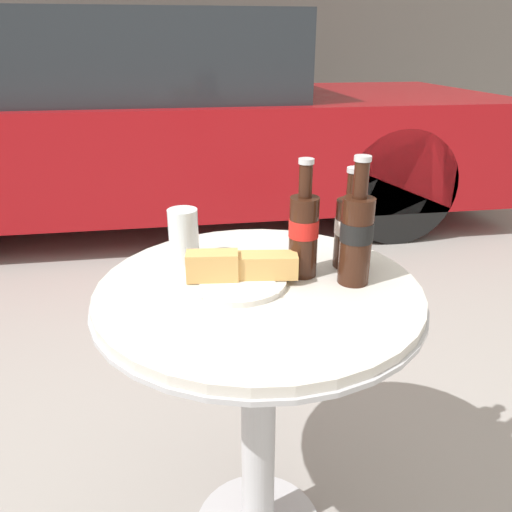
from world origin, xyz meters
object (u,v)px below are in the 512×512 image
cola_bottle_center (356,235)px  parked_car (153,125)px  cola_bottle_left (351,229)px  drinking_glass (184,238)px  lunch_plate_near (238,273)px  cola_bottle_right (304,231)px  bistro_table (258,352)px

cola_bottle_center → parked_car: (-0.49, 2.72, -0.17)m
cola_bottle_left → drinking_glass: 0.37m
cola_bottle_center → lunch_plate_near: cola_bottle_center is taller
cola_bottle_right → cola_bottle_center: cola_bottle_center is taller
bistro_table → cola_bottle_center: (0.19, -0.02, 0.27)m
cola_bottle_left → cola_bottle_center: cola_bottle_center is taller
cola_bottle_right → parked_car: 2.70m
bistro_table → lunch_plate_near: (-0.04, 0.01, 0.19)m
cola_bottle_center → lunch_plate_near: size_ratio=1.14×
lunch_plate_near → parked_car: bearing=95.5°
cola_bottle_right → lunch_plate_near: cola_bottle_right is taller
cola_bottle_center → drinking_glass: 0.38m
parked_car → lunch_plate_near: bearing=-84.5°
bistro_table → cola_bottle_center: 0.33m
cola_bottle_left → lunch_plate_near: 0.26m
cola_bottle_center → bistro_table: bearing=175.4°
cola_bottle_left → parked_car: (-0.51, 2.64, -0.16)m
lunch_plate_near → parked_car: (-0.26, 2.69, -0.10)m
cola_bottle_right → cola_bottle_center: (0.09, -0.05, 0.01)m
bistro_table → cola_bottle_left: bearing=16.7°
lunch_plate_near → cola_bottle_center: bearing=-6.7°
lunch_plate_near → cola_bottle_right: bearing=9.7°
drinking_glass → lunch_plate_near: (0.10, -0.14, -0.03)m
cola_bottle_left → cola_bottle_right: cola_bottle_right is taller
cola_bottle_right → parked_car: size_ratio=0.05×
bistro_table → parked_car: size_ratio=0.15×
cola_bottle_right → drinking_glass: 0.27m
cola_bottle_right → cola_bottle_center: size_ratio=0.95×
drinking_glass → parked_car: size_ratio=0.03×
drinking_glass → bistro_table: bearing=-45.5°
cola_bottle_right → drinking_glass: (-0.24, 0.11, -0.04)m
bistro_table → parked_car: (-0.30, 2.70, 0.09)m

